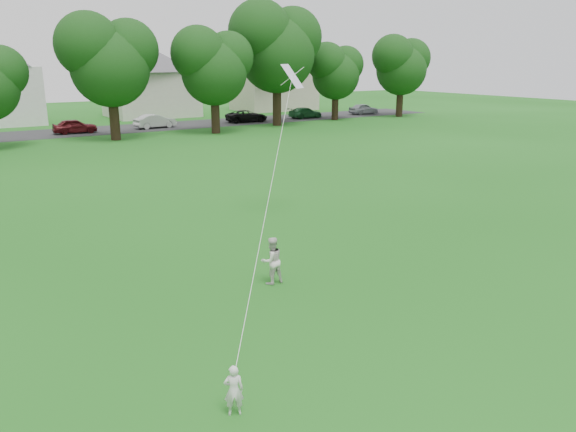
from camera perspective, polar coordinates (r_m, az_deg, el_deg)
ground at (r=12.65m, az=-1.27°, el=-13.27°), size 160.00×160.00×0.00m
street at (r=52.12m, az=-26.59°, el=7.24°), size 90.00×7.00×0.01m
toddler at (r=10.40m, az=-5.53°, el=-17.21°), size 0.42×0.36×0.97m
older_boy at (r=15.76m, az=-1.67°, el=-4.55°), size 0.66×0.52×1.36m
kite at (r=15.54m, az=-1.47°, el=4.45°), size 4.67×5.77×13.98m
tree_row at (r=45.92m, az=-25.00°, el=14.86°), size 81.41×9.39×11.73m
parked_cars at (r=51.64m, az=-22.31°, el=8.35°), size 70.59×2.45×1.27m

